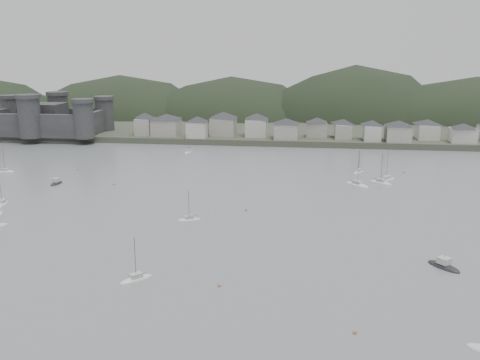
# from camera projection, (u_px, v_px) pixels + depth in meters

# --- Properties ---
(ground) EXTENTS (900.00, 900.00, 0.00)m
(ground) POSITION_uv_depth(u_px,v_px,m) (187.00, 305.00, 98.91)
(ground) COLOR slate
(ground) RESTS_ON ground
(far_shore_land) EXTENTS (900.00, 250.00, 3.00)m
(far_shore_land) POSITION_uv_depth(u_px,v_px,m) (280.00, 115.00, 382.62)
(far_shore_land) COLOR #383D2D
(far_shore_land) RESTS_ON ground
(forested_ridge) EXTENTS (851.55, 103.94, 102.57)m
(forested_ridge) POSITION_uv_depth(u_px,v_px,m) (284.00, 138.00, 360.39)
(forested_ridge) COLOR black
(forested_ridge) RESTS_ON ground
(castle) EXTENTS (66.00, 43.00, 20.00)m
(castle) POSITION_uv_depth(u_px,v_px,m) (45.00, 118.00, 284.76)
(castle) COLOR #303032
(castle) RESTS_ON far_shore_land
(waterfront_town) EXTENTS (451.48, 28.46, 12.92)m
(waterfront_town) POSITION_uv_depth(u_px,v_px,m) (367.00, 128.00, 266.93)
(waterfront_town) COLOR gray
(waterfront_town) RESTS_ON far_shore_land
(sailboat_lead) EXTENTS (4.47, 8.79, 11.49)m
(sailboat_lead) POSITION_uv_depth(u_px,v_px,m) (2.00, 204.00, 164.02)
(sailboat_lead) COLOR silver
(sailboat_lead) RESTS_ON ground
(moored_fleet) EXTENTS (250.28, 175.80, 13.82)m
(moored_fleet) POSITION_uv_depth(u_px,v_px,m) (198.00, 209.00, 158.40)
(moored_fleet) COLOR silver
(moored_fleet) RESTS_ON ground
(motor_launch_near) EXTENTS (7.53, 8.20, 3.96)m
(motor_launch_near) POSITION_uv_depth(u_px,v_px,m) (444.00, 266.00, 116.22)
(motor_launch_near) COLOR black
(motor_launch_near) RESTS_ON ground
(motor_launch_far) EXTENTS (2.99, 7.25, 3.71)m
(motor_launch_far) POSITION_uv_depth(u_px,v_px,m) (56.00, 183.00, 189.13)
(motor_launch_far) COLOR black
(motor_launch_far) RESTS_ON ground
(mooring_buoys) EXTENTS (159.13, 126.35, 0.70)m
(mooring_buoys) POSITION_uv_depth(u_px,v_px,m) (228.00, 213.00, 155.15)
(mooring_buoys) COLOR #AF583A
(mooring_buoys) RESTS_ON ground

